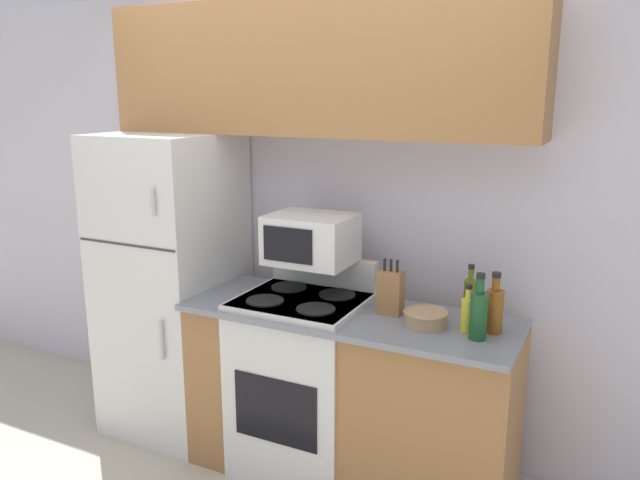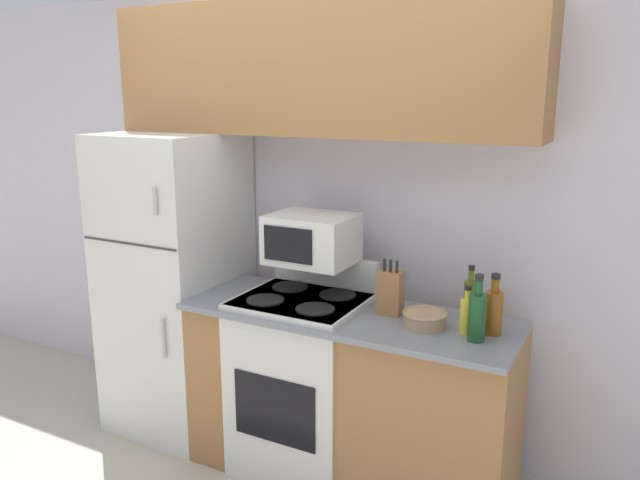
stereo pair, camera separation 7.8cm
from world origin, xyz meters
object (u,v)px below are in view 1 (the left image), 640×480
Objects in this scene: bottle_olive_oil at (470,296)px; stove at (302,381)px; microwave at (311,239)px; refrigerator at (173,284)px; bottle_cooking_spray at (468,313)px; knife_block at (391,292)px; bottle_whiskey at (494,309)px; bowl at (426,318)px; bottle_wine_green at (479,313)px.

stove is at bearing -166.75° from bottle_olive_oil.
microwave is (0.00, 0.10, 0.75)m from stove.
microwave is 1.64× the size of bottle_olive_oil.
refrigerator is 1.76m from bottle_cooking_spray.
bottle_cooking_spray is 0.85× the size of bottle_olive_oil.
bottle_cooking_spray is at bearing -10.03° from knife_block.
microwave reaches higher than bottle_whiskey.
stove is at bearing -172.33° from knife_block.
bottle_olive_oil is at bearing 20.09° from knife_block.
knife_block reaches higher than bottle_cooking_spray.
bowl is at bearing -125.93° from bottle_olive_oil.
stove is 2.62× the size of microwave.
microwave reaches higher than bowl.
bottle_cooking_spray is (0.19, 0.01, 0.05)m from bowl.
knife_block reaches higher than bowl.
bottle_cooking_spray is (1.76, -0.09, 0.13)m from refrigerator.
microwave is at bearing 1.16° from refrigerator.
microwave is at bearing 176.15° from bottle_whiskey.
bottle_wine_green is 0.10m from bottle_cooking_spray.
knife_block is (0.46, 0.06, 0.54)m from stove.
bottle_wine_green is at bearing -4.95° from refrigerator.
bottle_cooking_spray is at bearing -79.32° from bottle_olive_oil.
stove is 0.71m from knife_block.
microwave is 1.42× the size of bottle_wine_green.
microwave is at bearing 89.58° from stove.
bottle_wine_green is (0.25, -0.06, 0.08)m from bowl.
microwave is 0.98m from bottle_whiskey.
microwave is 0.89m from bottle_cooking_spray.
refrigerator is 1.58× the size of stove.
bowl is 0.69× the size of bottle_wine_green.
refrigerator is 1.37m from knife_block.
bottle_cooking_spray is (-0.06, 0.07, -0.03)m from bottle_wine_green.
bottle_olive_oil is at bearing 110.57° from bottle_wine_green.
knife_block reaches higher than bottle_olive_oil.
bottle_whiskey reaches higher than stove.
bottle_wine_green is 0.28m from bottle_olive_oil.
bottle_olive_oil is at bearing 6.30° from microwave.
refrigerator is at bearing 175.05° from bottle_wine_green.
refrigerator reaches higher than bowl.
bottle_whiskey reaches higher than knife_block.
bottle_wine_green reaches higher than bowl.
bottle_whiskey is (0.05, 0.11, -0.01)m from bottle_wine_green.
stove is at bearing 179.48° from bottle_cooking_spray.
bowl is at bearing 167.53° from bottle_wine_green.
microwave is 0.73m from bowl.
refrigerator is at bearing 179.09° from knife_block.
bottle_whiskey is at bearing -2.80° from knife_block.
knife_block is at bearing 7.67° from stove.
bottle_wine_green is (0.91, -0.18, -0.20)m from microwave.
microwave reaches higher than bottle_wine_green.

